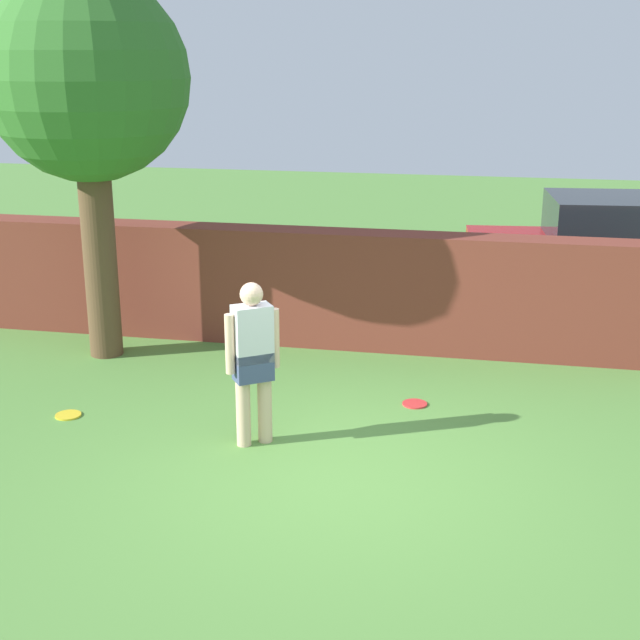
# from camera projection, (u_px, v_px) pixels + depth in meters

# --- Properties ---
(ground_plane) EXTENTS (40.00, 40.00, 0.00)m
(ground_plane) POSITION_uv_depth(u_px,v_px,m) (338.00, 473.00, 8.07)
(ground_plane) COLOR #568C3D
(brick_wall) EXTENTS (10.17, 0.50, 1.50)m
(brick_wall) POSITION_uv_depth(u_px,v_px,m) (275.00, 285.00, 11.51)
(brick_wall) COLOR brown
(brick_wall) RESTS_ON ground
(tree) EXTENTS (2.39, 2.39, 4.56)m
(tree) POSITION_uv_depth(u_px,v_px,m) (87.00, 84.00, 10.24)
(tree) COLOR brown
(tree) RESTS_ON ground
(person) EXTENTS (0.46, 0.39, 1.62)m
(person) POSITION_uv_depth(u_px,v_px,m) (253.00, 356.00, 8.43)
(person) COLOR beige
(person) RESTS_ON ground
(car) EXTENTS (4.35, 2.25, 1.72)m
(car) POSITION_uv_depth(u_px,v_px,m) (619.00, 257.00, 12.57)
(car) COLOR #A51111
(car) RESTS_ON ground
(frisbee_red) EXTENTS (0.27, 0.27, 0.02)m
(frisbee_red) POSITION_uv_depth(u_px,v_px,m) (415.00, 404.00, 9.62)
(frisbee_red) COLOR red
(frisbee_red) RESTS_ON ground
(frisbee_yellow) EXTENTS (0.27, 0.27, 0.02)m
(frisbee_yellow) POSITION_uv_depth(u_px,v_px,m) (68.00, 415.00, 9.32)
(frisbee_yellow) COLOR yellow
(frisbee_yellow) RESTS_ON ground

